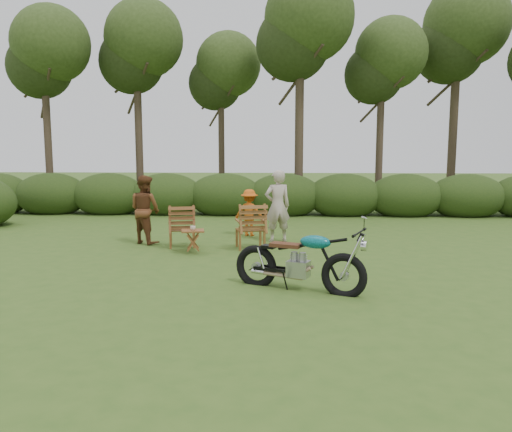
{
  "coord_description": "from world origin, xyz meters",
  "views": [
    {
      "loc": [
        -0.08,
        -7.68,
        2.16
      ],
      "look_at": [
        -0.58,
        1.81,
        0.9
      ],
      "focal_mm": 35.0,
      "sensor_mm": 36.0,
      "label": 1
    }
  ],
  "objects_px": {
    "cup": "(193,228)",
    "child": "(249,236)",
    "adult_a": "(277,241)",
    "adult_b": "(146,243)",
    "lawn_chair_right": "(250,248)",
    "side_table": "(193,242)",
    "lawn_chair_left": "(182,247)",
    "motorcycle": "(298,289)"
  },
  "relations": [
    {
      "from": "lawn_chair_left",
      "to": "side_table",
      "type": "relative_size",
      "value": 1.91
    },
    {
      "from": "lawn_chair_left",
      "to": "child",
      "type": "relative_size",
      "value": 0.8
    },
    {
      "from": "adult_b",
      "to": "side_table",
      "type": "bearing_deg",
      "value": 172.97
    },
    {
      "from": "lawn_chair_left",
      "to": "adult_b",
      "type": "relative_size",
      "value": 0.6
    },
    {
      "from": "cup",
      "to": "adult_b",
      "type": "height_order",
      "value": "adult_b"
    },
    {
      "from": "lawn_chair_right",
      "to": "adult_b",
      "type": "relative_size",
      "value": 0.63
    },
    {
      "from": "motorcycle",
      "to": "child",
      "type": "height_order",
      "value": "child"
    },
    {
      "from": "adult_a",
      "to": "child",
      "type": "bearing_deg",
      "value": -63.33
    },
    {
      "from": "side_table",
      "to": "cup",
      "type": "xyz_separation_m",
      "value": [
        0.0,
        -0.01,
        0.29
      ]
    },
    {
      "from": "cup",
      "to": "child",
      "type": "relative_size",
      "value": 0.1
    },
    {
      "from": "lawn_chair_left",
      "to": "adult_b",
      "type": "height_order",
      "value": "adult_b"
    },
    {
      "from": "adult_a",
      "to": "side_table",
      "type": "bearing_deg",
      "value": 22.91
    },
    {
      "from": "child",
      "to": "adult_b",
      "type": "bearing_deg",
      "value": 37.22
    },
    {
      "from": "side_table",
      "to": "cup",
      "type": "distance_m",
      "value": 0.29
    },
    {
      "from": "cup",
      "to": "adult_a",
      "type": "height_order",
      "value": "adult_a"
    },
    {
      "from": "motorcycle",
      "to": "cup",
      "type": "bearing_deg",
      "value": 151.11
    },
    {
      "from": "adult_b",
      "to": "child",
      "type": "relative_size",
      "value": 1.34
    },
    {
      "from": "motorcycle",
      "to": "adult_b",
      "type": "bearing_deg",
      "value": 154.97
    },
    {
      "from": "lawn_chair_left",
      "to": "adult_a",
      "type": "bearing_deg",
      "value": -171.47
    },
    {
      "from": "adult_a",
      "to": "child",
      "type": "xyz_separation_m",
      "value": [
        -0.71,
        0.75,
        0.0
      ]
    },
    {
      "from": "adult_b",
      "to": "cup",
      "type": "bearing_deg",
      "value": 172.73
    },
    {
      "from": "lawn_chair_right",
      "to": "adult_b",
      "type": "distance_m",
      "value": 2.52
    },
    {
      "from": "lawn_chair_left",
      "to": "adult_b",
      "type": "bearing_deg",
      "value": -33.77
    },
    {
      "from": "lawn_chair_right",
      "to": "cup",
      "type": "height_order",
      "value": "cup"
    },
    {
      "from": "lawn_chair_left",
      "to": "motorcycle",
      "type": "bearing_deg",
      "value": 115.26
    },
    {
      "from": "side_table",
      "to": "adult_b",
      "type": "distance_m",
      "value": 1.7
    },
    {
      "from": "adult_a",
      "to": "adult_b",
      "type": "height_order",
      "value": "adult_a"
    },
    {
      "from": "lawn_chair_left",
      "to": "adult_b",
      "type": "distance_m",
      "value": 1.01
    },
    {
      "from": "lawn_chair_right",
      "to": "lawn_chair_left",
      "type": "distance_m",
      "value": 1.54
    },
    {
      "from": "motorcycle",
      "to": "lawn_chair_right",
      "type": "bearing_deg",
      "value": 128.62
    },
    {
      "from": "lawn_chair_right",
      "to": "lawn_chair_left",
      "type": "relative_size",
      "value": 1.05
    },
    {
      "from": "lawn_chair_right",
      "to": "cup",
      "type": "relative_size",
      "value": 8.61
    },
    {
      "from": "lawn_chair_left",
      "to": "adult_b",
      "type": "xyz_separation_m",
      "value": [
        -0.93,
        0.38,
        0.0
      ]
    },
    {
      "from": "side_table",
      "to": "cup",
      "type": "relative_size",
      "value": 4.27
    },
    {
      "from": "motorcycle",
      "to": "adult_b",
      "type": "relative_size",
      "value": 1.28
    },
    {
      "from": "adult_a",
      "to": "adult_b",
      "type": "bearing_deg",
      "value": -9.41
    },
    {
      "from": "side_table",
      "to": "child",
      "type": "relative_size",
      "value": 0.42
    },
    {
      "from": "adult_b",
      "to": "child",
      "type": "xyz_separation_m",
      "value": [
        2.35,
        1.15,
        0.0
      ]
    },
    {
      "from": "motorcycle",
      "to": "side_table",
      "type": "bearing_deg",
      "value": 151.03
    },
    {
      "from": "adult_b",
      "to": "adult_a",
      "type": "bearing_deg",
      "value": -140.33
    },
    {
      "from": "lawn_chair_right",
      "to": "child",
      "type": "height_order",
      "value": "child"
    },
    {
      "from": "side_table",
      "to": "adult_b",
      "type": "relative_size",
      "value": 0.31
    }
  ]
}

